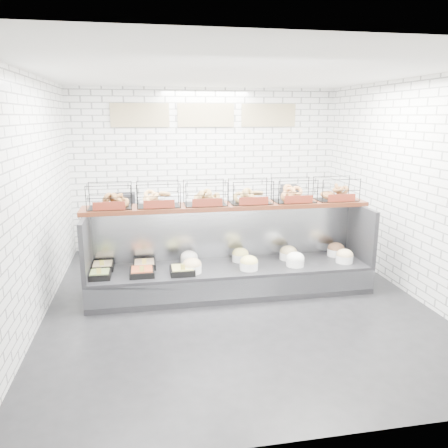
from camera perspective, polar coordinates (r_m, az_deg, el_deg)
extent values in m
plane|color=black|center=(6.16, 1.43, -9.88)|extent=(5.50, 5.50, 0.00)
cube|color=white|center=(8.40, -2.34, 7.18)|extent=(5.00, 0.02, 3.00)
cube|color=white|center=(5.76, -23.66, 2.91)|extent=(0.02, 5.50, 3.00)
cube|color=white|center=(6.69, 23.05, 4.35)|extent=(0.02, 5.50, 3.00)
cube|color=white|center=(5.66, 1.62, 19.15)|extent=(5.00, 5.50, 0.02)
cube|color=#C1B186|center=(8.23, -10.92, 13.78)|extent=(1.05, 0.03, 0.42)
cube|color=#C1B186|center=(8.32, -2.38, 14.01)|extent=(1.05, 0.03, 0.42)
cube|color=#C1B186|center=(8.56, 5.84, 13.95)|extent=(1.05, 0.03, 0.42)
cube|color=black|center=(6.35, 0.89, -7.16)|extent=(4.00, 0.90, 0.40)
cube|color=#93969B|center=(5.95, 1.71, -8.45)|extent=(4.00, 0.03, 0.28)
cube|color=#93969B|center=(6.55, 0.21, -0.98)|extent=(4.00, 0.08, 0.80)
cube|color=black|center=(6.11, -17.56, -2.75)|extent=(0.06, 0.90, 0.80)
cube|color=black|center=(6.81, 17.39, -1.05)|extent=(0.06, 0.90, 0.80)
cube|color=black|center=(6.03, -15.89, -6.44)|extent=(0.28, 0.28, 0.08)
cube|color=olive|center=(6.02, -15.92, -6.13)|extent=(0.24, 0.24, 0.04)
cube|color=gold|center=(5.91, -16.04, -5.95)|extent=(0.06, 0.01, 0.08)
cube|color=black|center=(6.35, -15.55, -5.39)|extent=(0.30, 0.30, 0.08)
cube|color=#D5BB83|center=(6.34, -15.57, -5.09)|extent=(0.25, 0.25, 0.04)
cube|color=gold|center=(6.22, -15.68, -4.92)|extent=(0.06, 0.01, 0.08)
cube|color=black|center=(6.00, -10.66, -6.24)|extent=(0.33, 0.33, 0.08)
cube|color=#C7542A|center=(5.99, -10.67, -5.92)|extent=(0.28, 0.28, 0.04)
cube|color=gold|center=(5.87, -10.70, -5.79)|extent=(0.06, 0.01, 0.08)
cube|color=black|center=(6.29, -10.35, -5.29)|extent=(0.32, 0.32, 0.08)
cube|color=tan|center=(6.28, -10.36, -4.99)|extent=(0.27, 0.27, 0.04)
cube|color=gold|center=(6.15, -10.38, -4.83)|extent=(0.06, 0.01, 0.08)
cube|color=black|center=(5.99, -5.47, -6.10)|extent=(0.33, 0.33, 0.08)
cube|color=#D3CF6C|center=(5.98, -5.48, -5.78)|extent=(0.28, 0.28, 0.04)
cube|color=gold|center=(5.85, -5.39, -5.65)|extent=(0.06, 0.01, 0.08)
cylinder|color=white|center=(6.02, -4.20, -5.83)|extent=(0.26, 0.26, 0.11)
ellipsoid|color=#DBB986|center=(6.00, -4.21, -5.29)|extent=(0.26, 0.26, 0.18)
cylinder|color=white|center=(6.34, -4.58, -4.78)|extent=(0.25, 0.25, 0.11)
ellipsoid|color=white|center=(6.33, -4.59, -4.26)|extent=(0.25, 0.25, 0.17)
cylinder|color=white|center=(6.12, 3.27, -5.45)|extent=(0.25, 0.25, 0.11)
ellipsoid|color=#F3E27C|center=(6.10, 3.28, -4.92)|extent=(0.25, 0.25, 0.17)
cylinder|color=white|center=(6.47, 2.15, -4.37)|extent=(0.25, 0.25, 0.11)
ellipsoid|color=#E5D675|center=(6.45, 2.15, -3.87)|extent=(0.24, 0.24, 0.17)
cylinder|color=white|center=(6.34, 9.28, -4.93)|extent=(0.26, 0.26, 0.11)
ellipsoid|color=white|center=(6.32, 9.30, -4.41)|extent=(0.25, 0.25, 0.18)
cylinder|color=white|center=(6.62, 8.40, -4.09)|extent=(0.26, 0.26, 0.11)
ellipsoid|color=tan|center=(6.60, 8.42, -3.59)|extent=(0.26, 0.26, 0.18)
cylinder|color=white|center=(6.64, 15.44, -4.39)|extent=(0.25, 0.25, 0.11)
ellipsoid|color=#D8BA85|center=(6.62, 15.47, -3.90)|extent=(0.25, 0.25, 0.17)
cylinder|color=white|center=(6.93, 14.38, -3.57)|extent=(0.26, 0.26, 0.11)
ellipsoid|color=brown|center=(6.91, 14.41, -3.09)|extent=(0.25, 0.25, 0.18)
cube|color=#3E190D|center=(6.27, 0.53, 2.38)|extent=(4.10, 0.50, 0.06)
cube|color=black|center=(6.15, -14.72, 3.59)|extent=(0.60, 0.38, 0.34)
cube|color=maroon|center=(5.97, -14.79, 2.30)|extent=(0.42, 0.02, 0.11)
cube|color=black|center=(6.13, -8.57, 3.86)|extent=(0.60, 0.38, 0.34)
cube|color=maroon|center=(5.95, -8.47, 2.58)|extent=(0.42, 0.02, 0.11)
cube|color=black|center=(6.18, -2.46, 4.09)|extent=(0.60, 0.38, 0.34)
cube|color=maroon|center=(6.00, -2.19, 2.83)|extent=(0.42, 0.02, 0.11)
cube|color=black|center=(6.30, 3.48, 4.27)|extent=(0.60, 0.38, 0.34)
cube|color=maroon|center=(6.13, 3.91, 3.03)|extent=(0.42, 0.02, 0.11)
cube|color=black|center=(6.49, 9.14, 4.39)|extent=(0.60, 0.38, 0.34)
cube|color=maroon|center=(6.32, 9.71, 3.20)|extent=(0.42, 0.02, 0.11)
cube|color=black|center=(6.73, 14.44, 4.47)|extent=(0.60, 0.38, 0.34)
cube|color=maroon|center=(6.57, 15.12, 3.32)|extent=(0.42, 0.02, 0.11)
cube|color=#93969B|center=(8.28, -1.96, -0.31)|extent=(4.00, 0.60, 0.90)
cube|color=black|center=(8.04, -12.95, 3.07)|extent=(0.40, 0.30, 0.24)
cube|color=silver|center=(8.07, -6.50, 3.16)|extent=(0.35, 0.28, 0.18)
cylinder|color=#C74E31|center=(8.26, 2.99, 3.61)|extent=(0.09, 0.09, 0.22)
cube|color=black|center=(8.48, 8.60, 4.03)|extent=(0.30, 0.30, 0.30)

